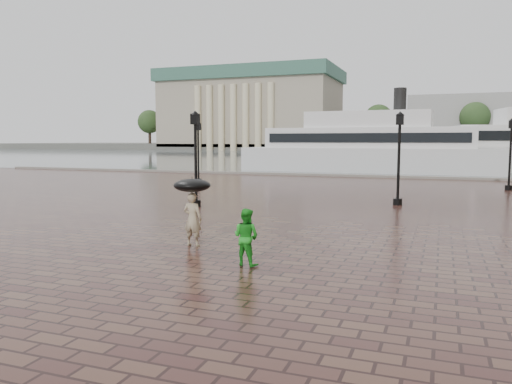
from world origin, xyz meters
TOP-DOWN VIEW (x-y plane):
  - ground at (0.00, 0.00)m, footprint 300.00×300.00m
  - harbour_water at (0.00, 92.00)m, footprint 240.00×240.00m
  - quay_edge at (0.00, 32.00)m, footprint 80.00×0.60m
  - far_shore at (0.00, 160.00)m, footprint 300.00×60.00m
  - museum at (-55.00, 144.61)m, footprint 57.00×32.50m
  - far_trees at (0.00, 138.00)m, footprint 188.00×8.00m
  - street_lamps at (-1.50, 17.50)m, footprint 21.44×14.44m
  - adult_pedestrian at (-1.93, 1.91)m, footprint 0.60×0.40m
  - child_pedestrian at (0.41, 0.33)m, footprint 0.80×0.68m
  - ferry_near at (-2.03, 39.41)m, footprint 25.02×6.47m
  - umbrella at (-1.93, 1.91)m, footprint 1.10×1.10m

SIDE VIEW (x-z plane):
  - ground at x=0.00m, z-range 0.00..0.00m
  - harbour_water at x=0.00m, z-range 0.00..0.00m
  - quay_edge at x=0.00m, z-range -0.15..0.15m
  - child_pedestrian at x=0.41m, z-range 0.00..1.45m
  - adult_pedestrian at x=-1.93m, z-range 0.00..1.61m
  - far_shore at x=0.00m, z-range 0.00..2.00m
  - umbrella at x=-1.93m, z-range 1.26..2.38m
  - street_lamps at x=-1.50m, z-range 0.13..4.53m
  - ferry_near at x=-2.03m, z-range -1.63..6.54m
  - far_trees at x=0.00m, z-range 2.67..16.17m
  - museum at x=-55.00m, z-range 0.91..26.91m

